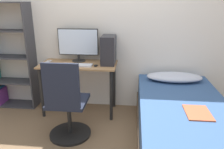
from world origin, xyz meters
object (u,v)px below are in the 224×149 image
at_px(monitor, 78,44).
at_px(keyboard, 77,65).
at_px(pc_tower, 109,50).
at_px(office_chair, 67,109).
at_px(bed, 182,125).
at_px(bookshelf, 4,58).

xyz_separation_m(monitor, keyboard, (0.04, -0.25, -0.25)).
relative_size(keyboard, pc_tower, 1.07).
bearing_deg(pc_tower, keyboard, -158.29).
xyz_separation_m(keyboard, pc_tower, (0.42, 0.17, 0.19)).
xyz_separation_m(office_chair, bed, (1.33, -0.03, -0.12)).
distance_m(bookshelf, pc_tower, 1.62).
height_order(bookshelf, keyboard, bookshelf).
bearing_deg(bookshelf, pc_tower, -1.86).
bearing_deg(bed, monitor, 148.01).
height_order(bookshelf, bed, bookshelf).
relative_size(office_chair, monitor, 1.66).
bearing_deg(bed, office_chair, 178.91).
relative_size(monitor, pc_tower, 1.50).
bearing_deg(monitor, keyboard, -81.98).
relative_size(monitor, keyboard, 1.40).
xyz_separation_m(bookshelf, office_chair, (1.20, -0.80, -0.39)).
distance_m(bookshelf, keyboard, 1.21).
bearing_deg(monitor, bed, -31.99).
bearing_deg(keyboard, pc_tower, 21.71).
relative_size(bed, pc_tower, 4.92).
bearing_deg(office_chair, bed, -1.09).
xyz_separation_m(bookshelf, pc_tower, (1.61, -0.05, 0.17)).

